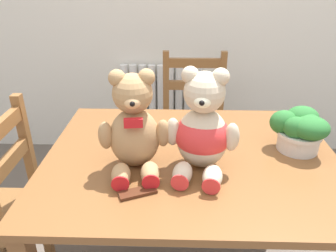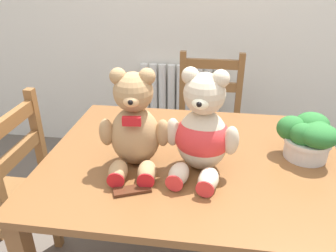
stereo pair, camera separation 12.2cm
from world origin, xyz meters
name	(u,v)px [view 1 (the left image)]	position (x,y,z in m)	size (l,w,h in m)	color
radiator	(161,113)	(-0.19, 1.77, 0.34)	(0.65, 0.10, 0.75)	white
dining_table	(191,175)	(0.00, 0.47, 0.64)	(1.21, 0.94, 0.74)	brown
wooden_chair_behind	(193,128)	(0.05, 1.27, 0.46)	(0.42, 0.39, 0.95)	brown
teddy_bear_left	(134,128)	(-0.22, 0.38, 0.91)	(0.27, 0.28, 0.39)	tan
teddy_bear_right	(202,130)	(0.03, 0.39, 0.90)	(0.28, 0.31, 0.40)	beige
potted_plant	(300,129)	(0.45, 0.53, 0.84)	(0.22, 0.22, 0.18)	beige
chocolate_bar	(138,192)	(-0.19, 0.21, 0.75)	(0.13, 0.05, 0.01)	#472314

